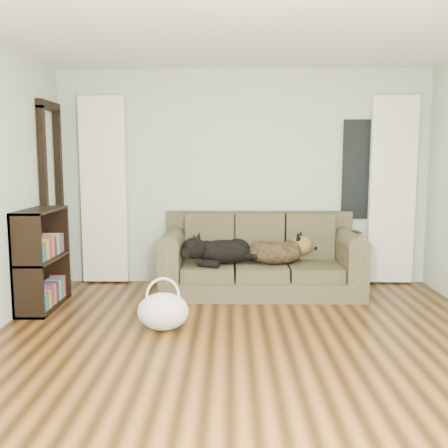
{
  "coord_description": "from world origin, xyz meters",
  "views": [
    {
      "loc": [
        -0.16,
        -3.63,
        1.53
      ],
      "look_at": [
        -0.23,
        1.6,
        0.85
      ],
      "focal_mm": 40.0,
      "sensor_mm": 36.0,
      "label": 1
    }
  ],
  "objects_px": {
    "sofa": "(261,254)",
    "dog_black_lab": "(220,252)",
    "dog_shepherd": "(278,251)",
    "tote_bag": "(163,312)",
    "bookshelf": "(42,260)"
  },
  "relations": [
    {
      "from": "sofa",
      "to": "dog_black_lab",
      "type": "xyz_separation_m",
      "value": [
        -0.46,
        -0.03,
        0.03
      ]
    },
    {
      "from": "sofa",
      "to": "dog_shepherd",
      "type": "distance_m",
      "value": 0.2
    },
    {
      "from": "dog_black_lab",
      "to": "dog_shepherd",
      "type": "relative_size",
      "value": 1.02
    },
    {
      "from": "dog_black_lab",
      "to": "tote_bag",
      "type": "height_order",
      "value": "dog_black_lab"
    },
    {
      "from": "sofa",
      "to": "dog_black_lab",
      "type": "relative_size",
      "value": 3.44
    },
    {
      "from": "sofa",
      "to": "bookshelf",
      "type": "distance_m",
      "value": 2.36
    },
    {
      "from": "sofa",
      "to": "bookshelf",
      "type": "relative_size",
      "value": 2.18
    },
    {
      "from": "dog_shepherd",
      "to": "bookshelf",
      "type": "height_order",
      "value": "bookshelf"
    },
    {
      "from": "dog_shepherd",
      "to": "tote_bag",
      "type": "relative_size",
      "value": 1.37
    },
    {
      "from": "dog_black_lab",
      "to": "bookshelf",
      "type": "relative_size",
      "value": 0.63
    },
    {
      "from": "sofa",
      "to": "dog_shepherd",
      "type": "bearing_deg",
      "value": -4.27
    },
    {
      "from": "tote_bag",
      "to": "bookshelf",
      "type": "xyz_separation_m",
      "value": [
        -1.33,
        0.67,
        0.34
      ]
    },
    {
      "from": "sofa",
      "to": "tote_bag",
      "type": "xyz_separation_m",
      "value": [
        -0.95,
        -1.28,
        -0.29
      ]
    },
    {
      "from": "sofa",
      "to": "tote_bag",
      "type": "height_order",
      "value": "sofa"
    },
    {
      "from": "sofa",
      "to": "dog_shepherd",
      "type": "relative_size",
      "value": 3.5
    }
  ]
}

